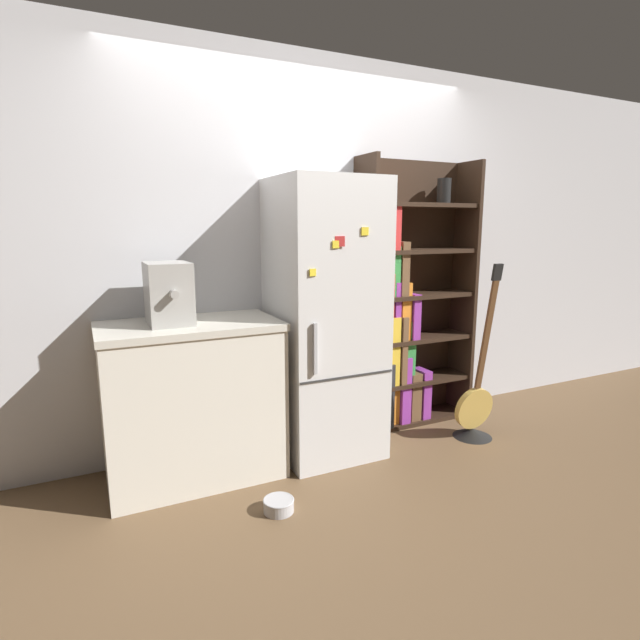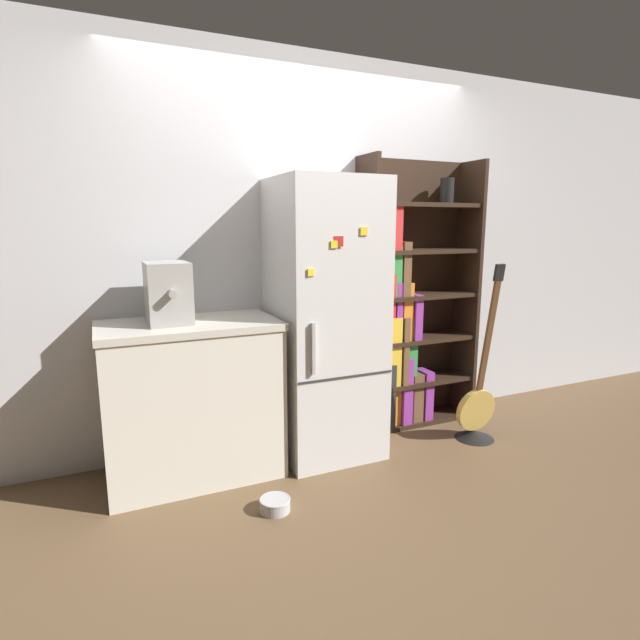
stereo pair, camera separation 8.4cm
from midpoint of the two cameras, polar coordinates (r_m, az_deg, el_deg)
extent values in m
plane|color=brown|center=(3.37, 2.30, -15.40)|extent=(16.00, 16.00, 0.00)
cube|color=silver|center=(3.46, -1.08, 7.68)|extent=(8.00, 0.05, 2.60)
cube|color=silver|center=(3.21, 1.31, 0.01)|extent=(0.64, 0.62, 1.77)
cube|color=#333333|center=(3.01, 3.87, -6.51)|extent=(0.62, 0.01, 0.01)
cube|color=#B2B2B7|center=(2.85, 0.08, -3.30)|extent=(0.02, 0.02, 0.30)
cube|color=red|center=(2.84, 2.96, 8.97)|extent=(0.06, 0.02, 0.06)
cube|color=yellow|center=(2.92, 5.88, 10.05)|extent=(0.05, 0.01, 0.05)
cube|color=yellow|center=(2.78, -0.18, 5.46)|extent=(0.04, 0.01, 0.04)
cube|color=yellow|center=(2.83, 2.49, 8.62)|extent=(0.04, 0.01, 0.04)
cube|color=black|center=(3.51, 5.91, 2.37)|extent=(0.03, 0.30, 1.95)
cube|color=black|center=(4.03, 16.96, 3.04)|extent=(0.03, 0.30, 1.95)
cube|color=black|center=(3.86, 10.65, 3.00)|extent=(0.92, 0.03, 1.95)
cube|color=black|center=(4.00, 11.27, -11.03)|extent=(0.86, 0.27, 0.03)
cube|color=black|center=(3.90, 11.44, -6.78)|extent=(0.86, 0.27, 0.03)
cube|color=black|center=(3.81, 11.62, -2.11)|extent=(0.86, 0.27, 0.03)
cube|color=black|center=(3.75, 11.81, 2.74)|extent=(0.86, 0.27, 0.03)
cube|color=black|center=(3.72, 12.00, 7.70)|extent=(0.86, 0.27, 0.03)
cube|color=black|center=(3.72, 12.20, 12.71)|extent=(0.86, 0.27, 0.03)
cube|color=silver|center=(3.73, 6.53, -8.75)|extent=(0.09, 0.20, 0.43)
cube|color=#262628|center=(3.76, 7.86, -8.27)|extent=(0.07, 0.25, 0.48)
cube|color=orange|center=(3.80, 8.70, -7.75)|extent=(0.07, 0.19, 0.52)
cube|color=purple|center=(3.84, 9.77, -7.68)|extent=(0.08, 0.24, 0.50)
cube|color=brown|center=(3.91, 11.05, -8.46)|extent=(0.09, 0.19, 0.37)
cube|color=purple|center=(3.97, 12.15, -8.14)|extent=(0.07, 0.22, 0.37)
cube|color=purple|center=(3.63, 6.34, -4.59)|extent=(0.04, 0.20, 0.38)
cube|color=#338C3F|center=(3.66, 7.35, -4.63)|extent=(0.06, 0.20, 0.36)
cube|color=gold|center=(3.68, 8.54, -3.40)|extent=(0.09, 0.21, 0.50)
cube|color=brown|center=(3.73, 9.50, -3.27)|extent=(0.05, 0.25, 0.50)
cube|color=#338C3F|center=(3.78, 10.40, -3.45)|extent=(0.08, 0.20, 0.46)
cube|color=#2D59B2|center=(3.56, 6.59, 1.38)|extent=(0.06, 0.24, 0.49)
cube|color=red|center=(3.60, 7.78, 1.47)|extent=(0.08, 0.23, 0.49)
cube|color=purple|center=(3.64, 8.93, 1.03)|extent=(0.05, 0.20, 0.43)
cube|color=orange|center=(3.69, 9.90, 1.06)|extent=(0.08, 0.20, 0.42)
cube|color=purple|center=(3.74, 10.89, 0.50)|extent=(0.06, 0.24, 0.33)
cube|color=#2D59B2|center=(3.52, 6.86, 6.75)|extent=(0.07, 0.20, 0.51)
cube|color=gold|center=(3.55, 7.80, 6.27)|extent=(0.04, 0.24, 0.44)
cube|color=#338C3F|center=(3.60, 8.58, 5.56)|extent=(0.07, 0.23, 0.35)
cube|color=brown|center=(3.63, 9.72, 5.82)|extent=(0.06, 0.22, 0.38)
cube|color=#338C3F|center=(3.50, 6.82, 10.96)|extent=(0.06, 0.22, 0.37)
cube|color=orange|center=(3.54, 7.65, 11.73)|extent=(0.06, 0.20, 0.47)
cube|color=red|center=(3.56, 8.76, 10.55)|extent=(0.07, 0.21, 0.33)
cylinder|color=black|center=(3.86, 14.93, 14.08)|extent=(0.10, 0.10, 0.18)
cube|color=silver|center=(3.09, -13.63, -9.15)|extent=(0.99, 0.57, 0.90)
cube|color=beige|center=(2.97, -14.03, -0.59)|extent=(1.01, 0.59, 0.04)
cube|color=#A5A39E|center=(2.93, -16.20, 2.99)|extent=(0.24, 0.30, 0.35)
cylinder|color=#A5A39E|center=(2.75, -15.68, 2.90)|extent=(0.04, 0.06, 0.04)
cone|color=black|center=(3.80, 17.84, -12.32)|extent=(0.28, 0.28, 0.06)
cylinder|color=gold|center=(3.73, 18.00, -9.73)|extent=(0.31, 0.09, 0.31)
cube|color=brown|center=(3.53, 19.32, -1.85)|extent=(0.04, 0.13, 0.77)
cube|color=black|center=(3.42, 20.47, 5.09)|extent=(0.07, 0.04, 0.11)
cylinder|color=#B7B7BC|center=(2.82, -4.26, -20.31)|extent=(0.16, 0.16, 0.07)
torus|color=#B7B7BC|center=(2.80, -4.27, -19.80)|extent=(0.17, 0.17, 0.01)
camera|label=1|loc=(0.04, -89.25, 0.14)|focal=28.00mm
camera|label=2|loc=(0.04, 90.75, -0.14)|focal=28.00mm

